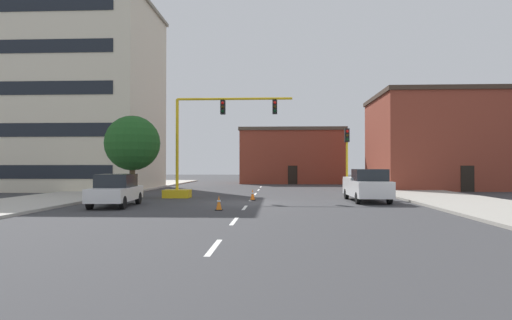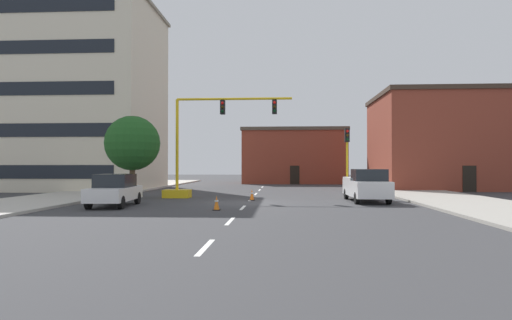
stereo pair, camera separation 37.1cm
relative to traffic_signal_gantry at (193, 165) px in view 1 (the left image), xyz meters
name	(u,v)px [view 1 (the left image)]	position (x,y,z in m)	size (l,w,h in m)	color
ground_plane	(249,203)	(4.05, -3.82, -2.23)	(160.00, 160.00, 0.00)	#38383A
sidewalk_left	(95,193)	(-8.58, 4.18, -2.16)	(6.00, 56.00, 0.14)	#B2ADA3
sidewalk_right	(421,194)	(16.68, 4.18, -2.16)	(6.00, 56.00, 0.14)	#9E998E
lane_stripe_seg_0	(214,247)	(4.05, -17.82, -2.22)	(0.16, 2.40, 0.01)	silver
lane_stripe_seg_1	(234,221)	(4.05, -12.32, -2.22)	(0.16, 2.40, 0.01)	silver
lane_stripe_seg_2	(245,208)	(4.05, -6.82, -2.22)	(0.16, 2.40, 0.01)	silver
lane_stripe_seg_3	(251,199)	(4.05, -1.32, -2.22)	(0.16, 2.40, 0.01)	silver
lane_stripe_seg_4	(255,194)	(4.05, 4.18, -2.22)	(0.16, 2.40, 0.01)	silver
lane_stripe_seg_5	(258,190)	(4.05, 9.68, -2.22)	(0.16, 2.40, 0.01)	silver
lane_stripe_seg_6	(261,187)	(4.05, 15.18, -2.22)	(0.16, 2.40, 0.01)	silver
building_tall_left	(69,97)	(-13.70, 10.21, 6.39)	(15.83, 11.63, 17.22)	beige
building_brick_center	(291,156)	(7.55, 26.36, 1.19)	(12.87, 9.25, 6.81)	brown
building_row_right	(443,142)	(21.64, 13.12, 2.29)	(12.98, 11.02, 9.01)	brown
traffic_signal_gantry	(193,165)	(0.00, 0.00, 0.00)	(8.77, 1.20, 6.83)	yellow
traffic_light_pole_right	(347,147)	(10.63, 1.30, 1.30)	(0.32, 0.47, 4.80)	yellow
tree_left_near	(132,143)	(-3.85, -1.09, 1.45)	(3.64, 3.64, 5.51)	brown
pickup_truck_white	(367,186)	(11.21, -2.55, -1.25)	(2.10, 5.44, 1.99)	white
sedan_white_near_left	(116,190)	(-2.91, -6.49, -1.34)	(2.14, 4.61, 1.74)	white
traffic_cone_roadside_a	(219,203)	(2.88, -8.18, -1.87)	(0.36, 0.36, 0.72)	black
traffic_cone_roadside_b	(253,195)	(4.19, -1.97, -1.88)	(0.36, 0.36, 0.71)	black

